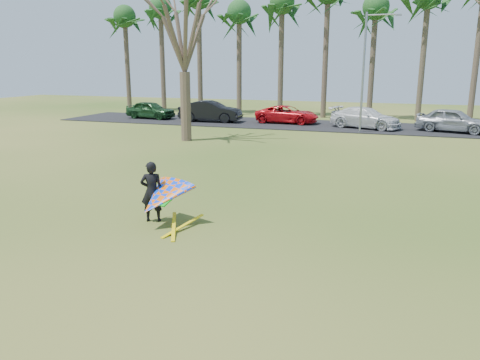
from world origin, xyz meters
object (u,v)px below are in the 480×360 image
(bare_tree_left, at_px, (183,25))
(car_4, at_px, (453,120))
(car_3, at_px, (365,118))
(streetlight, at_px, (366,67))
(car_2, at_px, (287,114))
(kite_flyer, at_px, (160,197))
(car_0, at_px, (150,110))
(car_1, at_px, (211,111))

(bare_tree_left, xyz_separation_m, car_4, (16.10, 9.11, -6.03))
(car_3, distance_m, car_4, 5.92)
(streetlight, bearing_deg, car_3, 89.42)
(car_4, bearing_deg, bare_tree_left, 135.47)
(car_2, bearing_deg, car_4, -93.30)
(car_3, bearing_deg, car_4, -72.37)
(car_3, relative_size, car_4, 1.08)
(car_2, relative_size, kite_flyer, 2.09)
(streetlight, distance_m, kite_flyer, 22.42)
(bare_tree_left, xyz_separation_m, car_0, (-8.05, 9.80, -6.11))
(kite_flyer, bearing_deg, car_1, 109.07)
(car_1, distance_m, car_3, 12.39)
(car_1, xyz_separation_m, car_3, (12.39, -0.04, -0.09))
(car_0, distance_m, car_2, 12.06)
(car_4, bearing_deg, car_2, 99.77)
(streetlight, relative_size, car_2, 1.60)
(car_2, bearing_deg, car_3, -97.37)
(car_3, bearing_deg, car_0, 107.95)
(bare_tree_left, xyz_separation_m, kite_flyer, (6.12, -14.75, -6.06))
(car_0, relative_size, car_1, 0.86)
(bare_tree_left, bearing_deg, car_0, 129.40)
(car_2, xyz_separation_m, car_3, (6.18, -1.12, 0.06))
(bare_tree_left, distance_m, car_0, 14.07)
(streetlight, height_order, car_2, streetlight)
(bare_tree_left, bearing_deg, car_3, 42.41)
(bare_tree_left, relative_size, car_0, 2.21)
(car_2, xyz_separation_m, car_4, (12.10, -1.32, 0.13))
(streetlight, xyz_separation_m, car_3, (0.02, 2.30, -3.65))
(streetlight, relative_size, kite_flyer, 3.35)
(car_3, height_order, car_4, car_4)
(car_4, bearing_deg, car_1, 105.25)
(car_0, bearing_deg, car_2, -81.05)
(bare_tree_left, bearing_deg, car_4, 29.50)
(car_0, xyz_separation_m, car_4, (24.15, -0.69, 0.07))
(bare_tree_left, distance_m, car_2, 12.75)
(car_3, xyz_separation_m, kite_flyer, (-4.06, -24.06, 0.04))
(car_0, relative_size, kite_flyer, 1.84)
(car_0, bearing_deg, car_4, -85.65)
(car_1, xyz_separation_m, car_2, (6.21, 1.08, -0.15))
(car_0, relative_size, car_4, 0.91)
(bare_tree_left, bearing_deg, car_1, 103.28)
(kite_flyer, bearing_deg, car_0, 119.99)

